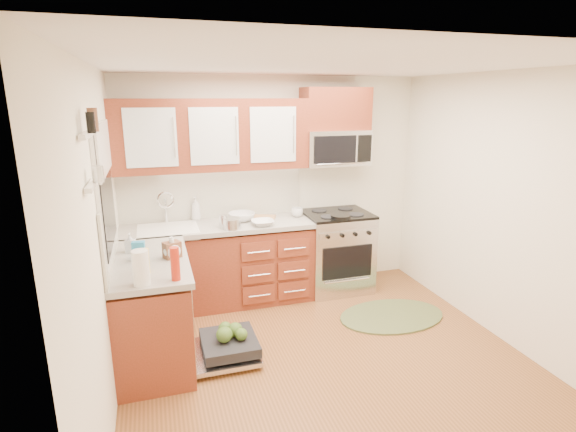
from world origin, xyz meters
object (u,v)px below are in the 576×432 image
object	(u,v)px
sink	(169,240)
cutting_board	(263,217)
bowl_b	(242,217)
range	(336,251)
dishwasher	(225,348)
stock_pot	(232,224)
microwave	(335,147)
bowl_a	(263,223)
upper_cabinets	(212,135)
cup	(297,212)
skillet	(341,217)
paper_towel_roll	(141,268)
rug	(392,316)

from	to	relation	value
sink	cutting_board	xyz separation A→B (m)	(1.06, 0.13, 0.13)
sink	bowl_b	xyz separation A→B (m)	(0.81, 0.08, 0.17)
sink	range	bearing A→B (deg)	0.30
dishwasher	stock_pot	world-z (taller)	stock_pot
microwave	sink	xyz separation A→B (m)	(-1.93, -0.13, -0.90)
range	dishwasher	size ratio (longest dim) A/B	1.36
range	microwave	size ratio (longest dim) A/B	1.25
bowl_a	upper_cabinets	bearing A→B (deg)	144.71
upper_cabinets	cup	distance (m)	1.29
dishwasher	skillet	size ratio (longest dim) A/B	3.15
paper_towel_roll	bowl_a	bearing A→B (deg)	45.94
microwave	paper_towel_roll	bearing A→B (deg)	-144.17
range	stock_pot	world-z (taller)	stock_pot
range	cutting_board	bearing A→B (deg)	172.11
bowl_b	skillet	bearing A→B (deg)	-17.02
microwave	stock_pot	world-z (taller)	microwave
bowl_b	microwave	bearing A→B (deg)	2.38
microwave	rug	world-z (taller)	microwave
range	bowl_a	bearing A→B (deg)	-169.23
microwave	sink	bearing A→B (deg)	-176.15
upper_cabinets	stock_pot	distance (m)	0.97
rug	bowl_b	distance (m)	1.95
rug	cutting_board	world-z (taller)	cutting_board
range	skillet	xyz separation A→B (m)	(-0.07, -0.25, 0.50)
paper_towel_roll	bowl_b	bearing A→B (deg)	55.41
microwave	dishwasher	distance (m)	2.55
range	dishwasher	world-z (taller)	range
skillet	microwave	bearing A→B (deg)	79.53
skillet	bowl_b	distance (m)	1.10
cutting_board	bowl_b	xyz separation A→B (m)	(-0.26, -0.05, 0.04)
microwave	sink	size ratio (longest dim) A/B	1.23
skillet	cutting_board	distance (m)	0.88
rug	bowl_b	world-z (taller)	bowl_b
upper_cabinets	rug	xyz separation A→B (m)	(1.69, -1.02, -1.86)
bowl_a	cup	size ratio (longest dim) A/B	1.81
stock_pot	cutting_board	world-z (taller)	stock_pot
microwave	cup	distance (m)	0.87
bowl_b	cup	xyz separation A→B (m)	(0.64, -0.02, 0.01)
stock_pot	paper_towel_roll	bearing A→B (deg)	-125.68
range	rug	size ratio (longest dim) A/B	0.83
cutting_board	bowl_b	bearing A→B (deg)	-169.75
upper_cabinets	microwave	world-z (taller)	upper_cabinets
paper_towel_roll	cutting_board	bearing A→B (deg)	50.18
rug	bowl_a	size ratio (longest dim) A/B	4.75
paper_towel_roll	bowl_b	xyz separation A→B (m)	(1.05, 1.52, -0.09)
range	paper_towel_roll	bearing A→B (deg)	-146.31
microwave	stock_pot	xyz separation A→B (m)	(-1.28, -0.33, -0.72)
microwave	bowl_b	bearing A→B (deg)	-177.62
bowl_b	paper_towel_roll	bearing A→B (deg)	-124.59
dishwasher	stock_pot	distance (m)	1.30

